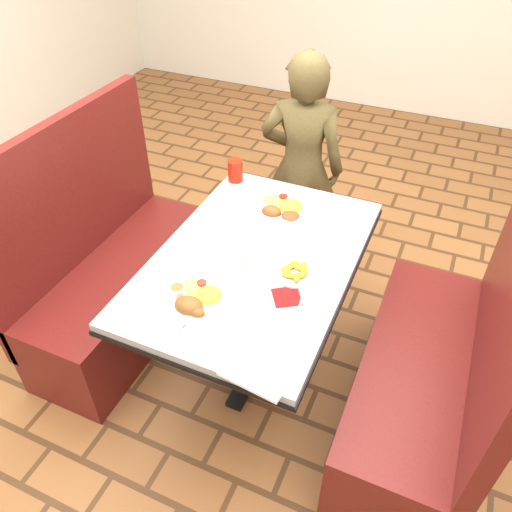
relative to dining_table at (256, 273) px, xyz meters
name	(u,v)px	position (x,y,z in m)	size (l,w,h in m)	color
dining_table	(256,273)	(0.00, 0.00, 0.00)	(0.81, 1.21, 0.75)	#AAADAF
booth_bench_left	(117,278)	(-0.80, 0.00, -0.32)	(0.47, 1.20, 1.17)	maroon
booth_bench_right	(427,380)	(0.80, 0.00, -0.32)	(0.47, 1.20, 1.17)	maroon
diner_person	(301,168)	(-0.12, 0.91, 0.01)	(0.48, 0.32, 1.32)	brown
near_dinner_plate	(196,296)	(-0.10, -0.34, 0.12)	(0.26, 0.26, 0.08)	white
far_dinner_plate	(282,206)	(-0.02, 0.35, 0.12)	(0.29, 0.29, 0.07)	white
plantain_plate	(295,272)	(0.19, -0.04, 0.11)	(0.18, 0.18, 0.03)	white
maroon_napkin	(287,297)	(0.21, -0.18, 0.10)	(0.11, 0.11, 0.00)	maroon
spoon_utensil	(302,301)	(0.27, -0.18, 0.10)	(0.01, 0.13, 0.00)	silver
red_tumbler	(235,170)	(-0.34, 0.52, 0.15)	(0.08, 0.08, 0.11)	red
paper_napkin	(259,370)	(0.25, -0.54, 0.10)	(0.22, 0.17, 0.01)	white
knife_utensil	(193,307)	(-0.09, -0.38, 0.11)	(0.01, 0.16, 0.00)	silver
fork_utensil	(192,318)	(-0.07, -0.43, 0.11)	(0.01, 0.14, 0.00)	silver
lettuce_shreds	(270,250)	(0.04, 0.06, 0.10)	(0.28, 0.32, 0.00)	#86AE45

